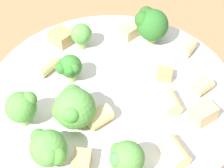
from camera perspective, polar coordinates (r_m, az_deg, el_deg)
ground_plane at (r=0.42m, az=-0.00°, el=-4.12°), size 2.00×2.00×0.00m
pasta_bowl at (r=0.41m, az=-0.00°, el=-2.33°), size 0.27×0.27×0.03m
broccoli_floret_0 at (r=0.44m, az=5.95°, el=9.21°), size 0.04×0.04×0.04m
broccoli_floret_1 at (r=0.44m, az=-4.63°, el=7.51°), size 0.02×0.03×0.03m
broccoli_floret_2 at (r=0.32m, az=2.13°, el=-11.18°), size 0.03×0.03×0.04m
broccoli_floret_3 at (r=0.33m, az=-9.64°, el=-9.71°), size 0.03×0.04×0.04m
broccoli_floret_4 at (r=0.40m, az=-6.47°, el=2.55°), size 0.03×0.03×0.03m
broccoli_floret_5 at (r=0.36m, az=-13.41°, el=-3.58°), size 0.03×0.03×0.04m
broccoli_floret_6 at (r=0.35m, az=-5.93°, el=-3.62°), size 0.04×0.04×0.04m
rigatoni_0 at (r=0.40m, az=13.62°, el=-0.33°), size 0.02×0.02×0.01m
rigatoni_1 at (r=0.34m, az=9.57°, el=-10.10°), size 0.02×0.03×0.02m
rigatoni_2 at (r=0.36m, az=-2.03°, el=-5.02°), size 0.03×0.02×0.02m
rigatoni_3 at (r=0.38m, az=-6.01°, el=-2.66°), size 0.03×0.03×0.02m
rigatoni_4 at (r=0.38m, az=8.85°, el=-2.70°), size 0.02×0.03×0.02m
rigatoni_5 at (r=0.44m, az=11.48°, el=5.48°), size 0.03×0.02×0.01m
rigatoni_6 at (r=0.42m, az=-9.80°, el=2.66°), size 0.03×0.02×0.01m
chicken_chunk_0 at (r=0.38m, az=13.70°, el=-4.39°), size 0.03×0.02×0.02m
chicken_chunk_1 at (r=0.46m, az=2.61°, el=8.07°), size 0.03×0.02×0.01m
chicken_chunk_2 at (r=0.34m, az=-4.62°, el=-11.66°), size 0.02×0.02×0.01m
chicken_chunk_3 at (r=0.41m, az=7.99°, el=1.51°), size 0.02×0.02×0.01m
chicken_chunk_4 at (r=0.45m, az=-7.70°, el=7.09°), size 0.03×0.03×0.02m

